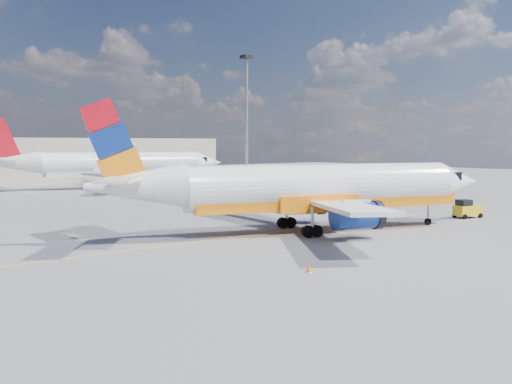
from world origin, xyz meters
TOP-DOWN VIEW (x-y plane):
  - ground at (0.00, 0.00)m, footprint 240.00×240.00m
  - taxi_line at (0.00, 3.00)m, footprint 70.00×0.15m
  - terminal_main at (5.00, 75.00)m, footprint 70.00×14.00m
  - main_jet at (3.90, 1.39)m, footprint 34.30×26.06m
  - second_jet at (10.10, 51.87)m, footprint 35.83×27.23m
  - gse_tug at (21.58, -1.68)m, footprint 2.75×2.10m
  - traffic_cone at (-6.20, -9.14)m, footprint 0.34×0.34m
  - floodlight_mast at (24.70, 37.14)m, footprint 1.47×1.47m

SIDE VIEW (x-z plane):
  - ground at x=0.00m, z-range 0.00..0.00m
  - taxi_line at x=0.00m, z-range 0.00..0.01m
  - traffic_cone at x=-6.20m, z-range -0.01..0.47m
  - gse_tug at x=21.58m, z-range -0.05..1.73m
  - main_jet at x=3.90m, z-range -1.74..8.67m
  - second_jet at x=10.10m, z-range -1.81..9.06m
  - terminal_main at x=5.00m, z-range 0.00..8.00m
  - floodlight_mast at x=24.70m, z-range 2.01..22.17m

